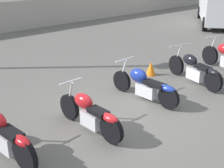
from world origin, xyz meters
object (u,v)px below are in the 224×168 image
at_px(motorcycle_slot_3, 145,85).
at_px(traffic_cone_near, 151,69).
at_px(motorcycle_slot_2, 90,113).
at_px(parked_van, 222,2).
at_px(motorcycle_slot_4, 195,69).
at_px(motorcycle_slot_1, 4,135).

height_order(motorcycle_slot_3, traffic_cone_near, motorcycle_slot_3).
height_order(motorcycle_slot_2, parked_van, parked_van).
relative_size(motorcycle_slot_4, traffic_cone_near, 5.04).
distance_m(motorcycle_slot_4, parked_van, 9.66).
relative_size(motorcycle_slot_4, parked_van, 0.41).
bearing_deg(motorcycle_slot_3, traffic_cone_near, 34.55).
bearing_deg(traffic_cone_near, parked_van, 18.72).
bearing_deg(motorcycle_slot_1, motorcycle_slot_3, -5.58).
distance_m(motorcycle_slot_1, parked_van, 14.89).
xyz_separation_m(motorcycle_slot_2, parked_van, (12.54, 4.54, 0.82)).
relative_size(motorcycle_slot_1, motorcycle_slot_4, 0.93).
bearing_deg(motorcycle_slot_4, traffic_cone_near, 122.44).
xyz_separation_m(motorcycle_slot_1, motorcycle_slot_3, (3.71, 0.05, -0.02)).
distance_m(motorcycle_slot_3, parked_van, 11.37).
bearing_deg(traffic_cone_near, motorcycle_slot_4, -70.65).
bearing_deg(motorcycle_slot_2, traffic_cone_near, 21.06).
bearing_deg(motorcycle_slot_2, parked_van, 18.05).
bearing_deg(motorcycle_slot_3, motorcycle_slot_4, -6.99).
bearing_deg(motorcycle_slot_2, motorcycle_slot_4, 1.01).
bearing_deg(motorcycle_slot_3, motorcycle_slot_2, -173.40).
height_order(motorcycle_slot_2, traffic_cone_near, motorcycle_slot_2).
distance_m(motorcycle_slot_2, motorcycle_slot_4, 3.95).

